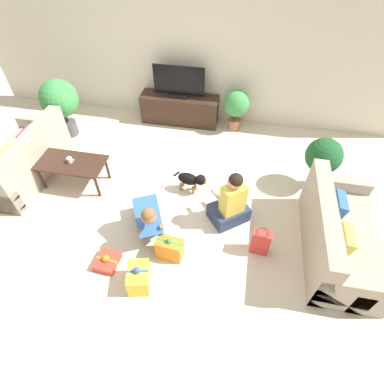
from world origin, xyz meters
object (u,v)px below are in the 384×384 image
at_px(coffee_table, 71,165).
at_px(gift_bag_a, 261,242).
at_px(mug, 70,160).
at_px(tv_console, 180,109).
at_px(gift_box_c, 107,261).
at_px(tv, 179,83).
at_px(dog, 192,180).
at_px(potted_plant_corner_left, 60,101).
at_px(potted_plant_corner_right, 323,157).
at_px(gift_box_a, 139,277).
at_px(gift_box_b, 170,248).
at_px(potted_plant_back_right, 236,105).
at_px(sofa_left, 24,161).
at_px(sofa_right, 338,236).
at_px(person_kneeling, 147,215).
at_px(person_sitting, 231,204).

bearing_deg(coffee_table, gift_bag_a, -14.33).
distance_m(gift_bag_a, mug, 3.08).
height_order(tv_console, gift_box_c, tv_console).
distance_m(tv, gift_bag_a, 3.37).
bearing_deg(gift_bag_a, dog, 139.74).
bearing_deg(dog, gift_box_c, 160.74).
height_order(potted_plant_corner_left, dog, potted_plant_corner_left).
bearing_deg(tv, potted_plant_corner_right, -29.24).
distance_m(tv, dog, 2.08).
bearing_deg(potted_plant_corner_left, tv_console, 22.10).
bearing_deg(tv, dog, -72.37).
relative_size(gift_box_a, gift_box_b, 1.07).
bearing_deg(potted_plant_back_right, gift_box_b, -100.39).
xyz_separation_m(coffee_table, dog, (1.88, 0.17, -0.15)).
bearing_deg(sofa_left, gift_box_a, 57.47).
distance_m(coffee_table, tv, 2.47).
bearing_deg(gift_box_a, sofa_right, 21.94).
xyz_separation_m(potted_plant_corner_right, gift_box_b, (-1.98, -1.71, -0.44)).
relative_size(sofa_right, coffee_table, 1.63).
bearing_deg(potted_plant_corner_left, person_kneeling, -42.04).
xyz_separation_m(tv_console, potted_plant_corner_right, (2.52, -1.41, 0.32)).
xyz_separation_m(sofa_right, tv, (-2.67, 2.63, 0.53)).
relative_size(gift_box_b, gift_box_c, 1.11).
bearing_deg(sofa_right, dog, 70.67).
bearing_deg(coffee_table, tv_console, 58.40).
bearing_deg(tv, coffee_table, -121.60).
relative_size(tv, person_sitting, 1.04).
distance_m(potted_plant_corner_left, gift_bag_a, 4.27).
bearing_deg(potted_plant_corner_right, dog, -165.64).
xyz_separation_m(sofa_right, potted_plant_corner_right, (-0.15, 1.22, 0.30)).
xyz_separation_m(sofa_right, gift_box_c, (-2.90, -0.77, -0.24)).
height_order(sofa_right, person_kneeling, sofa_right).
distance_m(dog, gift_box_a, 1.72).
relative_size(tv_console, gift_box_b, 4.10).
xyz_separation_m(person_sitting, dog, (-0.65, 0.47, -0.10)).
bearing_deg(gift_bag_a, person_sitting, 134.12).
distance_m(tv_console, potted_plant_back_right, 1.14).
bearing_deg(sofa_left, gift_box_b, 68.12).
bearing_deg(mug, gift_bag_a, -14.30).
bearing_deg(mug, gift_box_a, -44.54).
xyz_separation_m(coffee_table, person_sitting, (2.53, -0.30, -0.05)).
relative_size(sofa_left, person_sitting, 1.85).
bearing_deg(sofa_right, potted_plant_back_right, 31.17).
relative_size(potted_plant_corner_right, mug, 7.51).
distance_m(gift_box_a, mug, 2.19).
bearing_deg(tv, person_sitting, -62.13).
bearing_deg(person_sitting, sofa_left, -43.49).
relative_size(gift_bag_a, mug, 3.59).
distance_m(tv_console, mug, 2.44).
xyz_separation_m(person_kneeling, gift_box_a, (0.11, -0.80, -0.19)).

